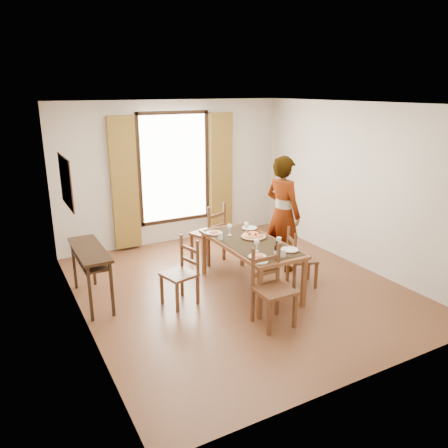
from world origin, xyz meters
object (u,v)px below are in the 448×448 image
dining_table (250,246)px  man (283,214)px  pasta_platter (254,234)px  console_table (90,256)px

dining_table → man: (0.89, 0.44, 0.26)m
dining_table → pasta_platter: size_ratio=4.43×
dining_table → pasta_platter: bearing=43.1°
dining_table → man: size_ratio=0.94×
console_table → pasta_platter: (2.30, -0.58, 0.12)m
console_table → man: bearing=-4.9°
console_table → dining_table: 2.27m
pasta_platter → dining_table: bearing=-136.9°
man → console_table: bearing=73.7°
dining_table → pasta_platter: (0.13, 0.12, 0.12)m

